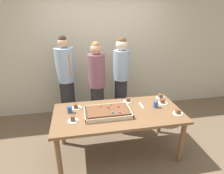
{
  "coord_description": "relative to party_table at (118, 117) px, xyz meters",
  "views": [
    {
      "loc": [
        -0.55,
        -2.38,
        2.14
      ],
      "look_at": [
        -0.07,
        0.15,
        1.08
      ],
      "focal_mm": 30.13,
      "sensor_mm": 36.0,
      "label": 1
    }
  ],
  "objects": [
    {
      "name": "ground_plane",
      "position": [
        0.0,
        0.0,
        -0.65
      ],
      "size": [
        12.0,
        12.0,
        0.0
      ],
      "primitive_type": "plane",
      "color": "brown"
    },
    {
      "name": "plated_slice_center_back",
      "position": [
        0.23,
        0.31,
        0.1
      ],
      "size": [
        0.15,
        0.15,
        0.07
      ],
      "color": "white",
      "rests_on": "party_table"
    },
    {
      "name": "person_green_shirt_behind",
      "position": [
        0.27,
        0.98,
        0.25
      ],
      "size": [
        0.31,
        0.31,
        1.7
      ],
      "rotation": [
        0.0,
        0.0,
        -1.98
      ],
      "color": "#28282D",
      "rests_on": "ground_plane"
    },
    {
      "name": "plated_slice_far_right",
      "position": [
        0.82,
        0.34,
        0.1
      ],
      "size": [
        0.15,
        0.15,
        0.07
      ],
      "color": "white",
      "rests_on": "party_table"
    },
    {
      "name": "person_striped_tie_right",
      "position": [
        -0.22,
        0.78,
        0.22
      ],
      "size": [
        0.3,
        0.3,
        1.66
      ],
      "rotation": [
        0.0,
        0.0,
        -1.5
      ],
      "color": "#28282D",
      "rests_on": "ground_plane"
    },
    {
      "name": "drink_cup_middle",
      "position": [
        0.6,
        0.04,
        0.13
      ],
      "size": [
        0.07,
        0.07,
        0.1
      ],
      "primitive_type": "cylinder",
      "color": "#2D5199",
      "rests_on": "party_table"
    },
    {
      "name": "plated_slice_center_front",
      "position": [
        -0.66,
        -0.12,
        0.1
      ],
      "size": [
        0.15,
        0.15,
        0.08
      ],
      "color": "white",
      "rests_on": "party_table"
    },
    {
      "name": "sheet_cake",
      "position": [
        -0.16,
        -0.02,
        0.12
      ],
      "size": [
        0.67,
        0.42,
        0.1
      ],
      "color": "beige",
      "rests_on": "party_table"
    },
    {
      "name": "drink_cup_nearest",
      "position": [
        -0.71,
        0.12,
        0.13
      ],
      "size": [
        0.07,
        0.07,
        0.1
      ],
      "primitive_type": "cylinder",
      "color": "#2D5199",
      "rests_on": "party_table"
    },
    {
      "name": "interior_back_panel",
      "position": [
        0.0,
        1.6,
        0.85
      ],
      "size": [
        8.0,
        0.12,
        3.0
      ],
      "primitive_type": "cube",
      "color": "beige",
      "rests_on": "ground_plane"
    },
    {
      "name": "plated_slice_near_right",
      "position": [
        0.84,
        -0.21,
        0.1
      ],
      "size": [
        0.15,
        0.15,
        0.07
      ],
      "color": "white",
      "rests_on": "party_table"
    },
    {
      "name": "person_serving_front",
      "position": [
        -0.78,
        1.09,
        0.24
      ],
      "size": [
        0.34,
        0.34,
        1.73
      ],
      "rotation": [
        0.0,
        0.0,
        -1.07
      ],
      "color": "#28282D",
      "rests_on": "ground_plane"
    },
    {
      "name": "plated_slice_near_left",
      "position": [
        -0.61,
        0.24,
        0.1
      ],
      "size": [
        0.15,
        0.15,
        0.07
      ],
      "color": "white",
      "rests_on": "party_table"
    },
    {
      "name": "party_table",
      "position": [
        0.0,
        0.0,
        0.0
      ],
      "size": [
        1.9,
        0.91,
        0.73
      ],
      "color": "brown",
      "rests_on": "ground_plane"
    },
    {
      "name": "plated_slice_far_left",
      "position": [
        0.77,
        0.14,
        0.1
      ],
      "size": [
        0.15,
        0.15,
        0.07
      ],
      "color": "white",
      "rests_on": "party_table"
    },
    {
      "name": "cake_server_utensil",
      "position": [
        0.41,
        0.13,
        0.08
      ],
      "size": [
        0.03,
        0.2,
        0.01
      ],
      "primitive_type": "cube",
      "color": "silver",
      "rests_on": "party_table"
    }
  ]
}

